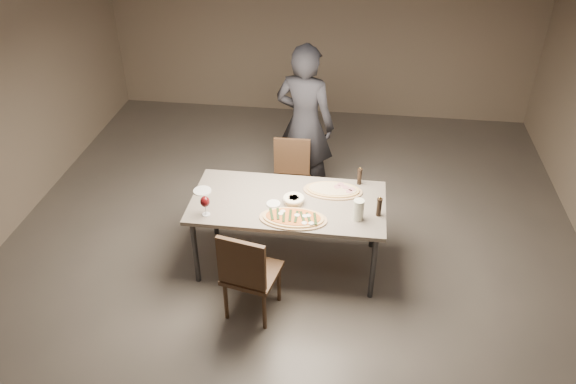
# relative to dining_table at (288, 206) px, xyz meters

# --- Properties ---
(room) EXTENTS (7.00, 7.00, 7.00)m
(room) POSITION_rel_dining_table_xyz_m (0.00, 0.00, 0.71)
(room) COLOR #5A534D
(room) RESTS_ON ground
(dining_table) EXTENTS (1.80, 0.90, 0.75)m
(dining_table) POSITION_rel_dining_table_xyz_m (0.00, 0.00, 0.00)
(dining_table) COLOR gray
(dining_table) RESTS_ON ground
(zucchini_pizza) EXTENTS (0.61, 0.34, 0.05)m
(zucchini_pizza) POSITION_rel_dining_table_xyz_m (0.09, -0.28, 0.07)
(zucchini_pizza) COLOR tan
(zucchini_pizza) RESTS_ON dining_table
(ham_pizza) EXTENTS (0.56, 0.31, 0.04)m
(ham_pizza) POSITION_rel_dining_table_xyz_m (0.40, 0.21, 0.07)
(ham_pizza) COLOR tan
(ham_pizza) RESTS_ON dining_table
(bread_basket) EXTENTS (0.20, 0.20, 0.07)m
(bread_basket) POSITION_rel_dining_table_xyz_m (0.06, -0.03, 0.10)
(bread_basket) COLOR #F6EBC7
(bread_basket) RESTS_ON dining_table
(oil_dish) EXTENTS (0.13, 0.13, 0.01)m
(oil_dish) POSITION_rel_dining_table_xyz_m (-0.13, -0.07, 0.06)
(oil_dish) COLOR white
(oil_dish) RESTS_ON dining_table
(pepper_mill_left) EXTENTS (0.05, 0.05, 0.20)m
(pepper_mill_left) POSITION_rel_dining_table_xyz_m (0.83, -0.11, 0.15)
(pepper_mill_left) COLOR black
(pepper_mill_left) RESTS_ON dining_table
(pepper_mill_right) EXTENTS (0.05, 0.05, 0.19)m
(pepper_mill_right) POSITION_rel_dining_table_xyz_m (0.64, 0.38, 0.14)
(pepper_mill_right) COLOR black
(pepper_mill_right) RESTS_ON dining_table
(carafe) EXTENTS (0.10, 0.10, 0.20)m
(carafe) POSITION_rel_dining_table_xyz_m (0.65, -0.20, 0.16)
(carafe) COLOR silver
(carafe) RESTS_ON dining_table
(wine_glass) EXTENTS (0.09, 0.09, 0.19)m
(wine_glass) POSITION_rel_dining_table_xyz_m (-0.70, -0.31, 0.19)
(wine_glass) COLOR silver
(wine_glass) RESTS_ON dining_table
(side_plate) EXTENTS (0.17, 0.17, 0.01)m
(side_plate) POSITION_rel_dining_table_xyz_m (-0.83, 0.05, 0.06)
(side_plate) COLOR white
(side_plate) RESTS_ON dining_table
(chair_near) EXTENTS (0.52, 0.52, 0.93)m
(chair_near) POSITION_rel_dining_table_xyz_m (-0.24, -0.76, -0.17)
(chair_near) COLOR #3E291A
(chair_near) RESTS_ON ground
(chair_far) EXTENTS (0.42, 0.42, 0.87)m
(chair_far) POSITION_rel_dining_table_xyz_m (-0.08, 0.88, -0.21)
(chair_far) COLOR #3E291A
(chair_far) RESTS_ON ground
(diner) EXTENTS (0.76, 0.60, 1.83)m
(diner) POSITION_rel_dining_table_xyz_m (0.02, 1.23, 0.22)
(diner) COLOR black
(diner) RESTS_ON ground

